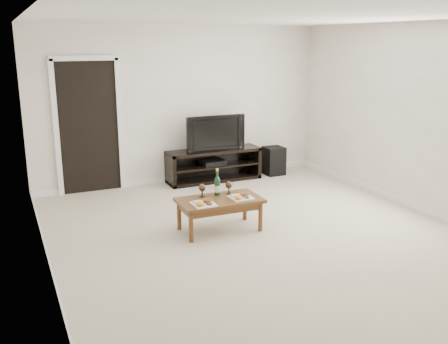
% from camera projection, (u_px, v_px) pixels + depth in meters
% --- Properties ---
extents(floor, '(5.50, 5.50, 0.00)m').
position_uv_depth(floor, '(259.00, 234.00, 6.24)').
color(floor, beige).
rests_on(floor, ground).
extents(back_wall, '(5.00, 0.04, 2.60)m').
position_uv_depth(back_wall, '(181.00, 105.00, 8.35)').
color(back_wall, white).
rests_on(back_wall, ground).
extents(ceiling, '(5.00, 5.50, 0.04)m').
position_uv_depth(ceiling, '(263.00, 15.00, 5.58)').
color(ceiling, white).
rests_on(ceiling, back_wall).
extents(doorway, '(0.90, 0.02, 2.05)m').
position_uv_depth(doorway, '(89.00, 128.00, 7.77)').
color(doorway, black).
rests_on(doorway, ground).
extents(media_console, '(1.63, 0.45, 0.55)m').
position_uv_depth(media_console, '(214.00, 165.00, 8.56)').
color(media_console, black).
rests_on(media_console, ground).
extents(television, '(1.04, 0.15, 0.60)m').
position_uv_depth(television, '(214.00, 132.00, 8.41)').
color(television, black).
rests_on(television, media_console).
extents(av_receiver, '(0.41, 0.32, 0.08)m').
position_uv_depth(av_receiver, '(213.00, 163.00, 8.52)').
color(av_receiver, black).
rests_on(av_receiver, media_console).
extents(subwoofer, '(0.34, 0.34, 0.50)m').
position_uv_depth(subwoofer, '(274.00, 161.00, 8.97)').
color(subwoofer, black).
rests_on(subwoofer, ground).
extents(coffee_table, '(1.06, 0.59, 0.42)m').
position_uv_depth(coffee_table, '(220.00, 215.00, 6.31)').
color(coffee_table, brown).
rests_on(coffee_table, ground).
extents(plate_left, '(0.27, 0.27, 0.07)m').
position_uv_depth(plate_left, '(204.00, 202.00, 6.01)').
color(plate_left, white).
rests_on(plate_left, coffee_table).
extents(plate_right, '(0.27, 0.27, 0.07)m').
position_uv_depth(plate_right, '(241.00, 196.00, 6.26)').
color(plate_right, white).
rests_on(plate_right, coffee_table).
extents(wine_bottle, '(0.07, 0.07, 0.35)m').
position_uv_depth(wine_bottle, '(217.00, 182.00, 6.36)').
color(wine_bottle, '#0F371C').
rests_on(wine_bottle, coffee_table).
extents(goblet_left, '(0.09, 0.09, 0.17)m').
position_uv_depth(goblet_left, '(202.00, 190.00, 6.32)').
color(goblet_left, '#3B2C20').
rests_on(goblet_left, coffee_table).
extents(goblet_right, '(0.09, 0.09, 0.17)m').
position_uv_depth(goblet_right, '(229.00, 188.00, 6.44)').
color(goblet_right, '#3B2C20').
rests_on(goblet_right, coffee_table).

